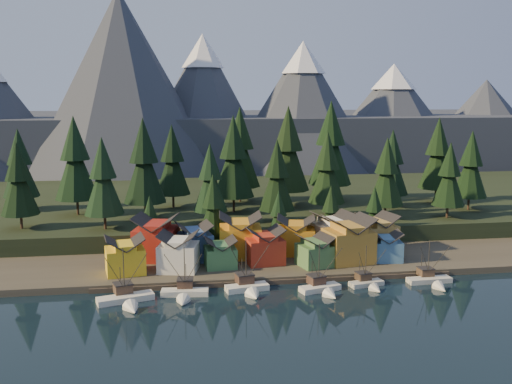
{
  "coord_description": "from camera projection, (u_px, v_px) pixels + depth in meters",
  "views": [
    {
      "loc": [
        -22.34,
        -102.83,
        40.87
      ],
      "look_at": [
        -2.45,
        30.0,
        18.03
      ],
      "focal_mm": 40.0,
      "sensor_mm": 36.0,
      "label": 1
    }
  ],
  "objects": [
    {
      "name": "tree_hill_10",
      "position": [
        330.0,
        146.0,
        188.7
      ],
      "size": [
        14.27,
        14.27,
        33.23
      ],
      "color": "#332319",
      "rests_on": "hillside"
    },
    {
      "name": "tree_hill_14",
      "position": [
        438.0,
        156.0,
        186.35
      ],
      "size": [
        11.98,
        11.98,
        27.91
      ],
      "color": "#332319",
      "rests_on": "hillside"
    },
    {
      "name": "tree_hill_0",
      "position": [
        19.0,
        182.0,
        148.9
      ],
      "size": [
        9.9,
        9.9,
        23.07
      ],
      "color": "#332319",
      "rests_on": "hillside"
    },
    {
      "name": "tree_shore_3",
      "position": [
        331.0,
        212.0,
        150.41
      ],
      "size": [
        6.95,
        6.95,
        16.18
      ],
      "color": "#332319",
      "rests_on": "shore_strip"
    },
    {
      "name": "house_front_1",
      "position": [
        178.0,
        251.0,
        129.05
      ],
      "size": [
        10.08,
        9.82,
        8.8
      ],
      "rotation": [
        0.0,
        0.0,
        -0.22
      ],
      "color": "silver",
      "rests_on": "shore_strip"
    },
    {
      "name": "boat_4",
      "position": [
        323.0,
        282.0,
        119.41
      ],
      "size": [
        9.52,
        10.07,
        11.28
      ],
      "rotation": [
        0.0,
        0.0,
        0.27
      ],
      "color": "silver",
      "rests_on": "ground"
    },
    {
      "name": "dock",
      "position": [
        276.0,
        280.0,
        126.37
      ],
      "size": [
        80.0,
        4.0,
        1.0
      ],
      "primitive_type": "cube",
      "color": "#473D33",
      "rests_on": "ground"
    },
    {
      "name": "tree_hill_13",
      "position": [
        449.0,
        177.0,
        162.34
      ],
      "size": [
        9.38,
        9.38,
        21.86
      ],
      "color": "#332319",
      "rests_on": "hillside"
    },
    {
      "name": "house_front_3",
      "position": [
        264.0,
        244.0,
        134.81
      ],
      "size": [
        9.29,
        8.94,
        8.6
      ],
      "rotation": [
        0.0,
        0.0,
        0.11
      ],
      "color": "#A12A19",
      "rests_on": "shore_strip"
    },
    {
      "name": "house_back_2",
      "position": [
        240.0,
        234.0,
        139.9
      ],
      "size": [
        10.86,
        10.11,
        10.75
      ],
      "rotation": [
        0.0,
        0.0,
        -0.08
      ],
      "color": "orange",
      "rests_on": "shore_strip"
    },
    {
      "name": "tree_hill_2",
      "position": [
        103.0,
        179.0,
        148.09
      ],
      "size": [
        10.47,
        10.47,
        24.39
      ],
      "color": "#332319",
      "rests_on": "hillside"
    },
    {
      "name": "tree_hill_4",
      "position": [
        172.0,
        162.0,
        176.88
      ],
      "size": [
        11.22,
        11.22,
        26.13
      ],
      "color": "#332319",
      "rests_on": "hillside"
    },
    {
      "name": "boat_6",
      "position": [
        432.0,
        276.0,
        124.63
      ],
      "size": [
        10.18,
        11.02,
        10.6
      ],
      "rotation": [
        0.0,
        0.0,
        0.04
      ],
      "color": "beige",
      "rests_on": "ground"
    },
    {
      "name": "boat_2",
      "position": [
        248.0,
        281.0,
        119.49
      ],
      "size": [
        9.75,
        10.39,
        12.22
      ],
      "rotation": [
        0.0,
        0.0,
        0.17
      ],
      "color": "white",
      "rests_on": "ground"
    },
    {
      "name": "tree_shore_1",
      "position": [
        213.0,
        208.0,
        145.55
      ],
      "size": [
        8.5,
        8.5,
        19.8
      ],
      "color": "#332319",
      "rests_on": "shore_strip"
    },
    {
      "name": "house_front_5",
      "position": [
        349.0,
        238.0,
        135.55
      ],
      "size": [
        11.89,
        11.11,
        11.01
      ],
      "rotation": [
        0.0,
        0.0,
        0.16
      ],
      "color": "#A97B2B",
      "rests_on": "shore_strip"
    },
    {
      "name": "tree_hill_12",
      "position": [
        392.0,
        165.0,
        178.18
      ],
      "size": [
        10.52,
        10.52,
        24.5
      ],
      "color": "#332319",
      "rests_on": "hillside"
    },
    {
      "name": "boat_1",
      "position": [
        184.0,
        287.0,
        116.66
      ],
      "size": [
        10.24,
        10.98,
        11.21
      ],
      "rotation": [
        0.0,
        0.0,
        -0.1
      ],
      "color": "silver",
      "rests_on": "ground"
    },
    {
      "name": "house_back_1",
      "position": [
        194.0,
        241.0,
        137.26
      ],
      "size": [
        9.24,
        9.32,
        9.02
      ],
      "rotation": [
        0.0,
        0.0,
        0.16
      ],
      "color": "#385384",
      "rests_on": "shore_strip"
    },
    {
      "name": "tree_hill_3",
      "position": [
        144.0,
        164.0,
        160.84
      ],
      "size": [
        12.37,
        12.37,
        28.81
      ],
      "color": "#332319",
      "rests_on": "hillside"
    },
    {
      "name": "shore_strip",
      "position": [
        260.0,
        250.0,
        149.24
      ],
      "size": [
        400.0,
        50.0,
        1.5
      ],
      "primitive_type": "cube",
      "color": "#3B362A",
      "rests_on": "ground"
    },
    {
      "name": "boat_5",
      "position": [
        369.0,
        278.0,
        122.74
      ],
      "size": [
        8.14,
        8.65,
        9.93
      ],
      "rotation": [
        0.0,
        0.0,
        0.22
      ],
      "color": "beige",
      "rests_on": "ground"
    },
    {
      "name": "ground",
      "position": [
        291.0,
        309.0,
        110.37
      ],
      "size": [
        500.0,
        500.0,
        0.0
      ],
      "primitive_type": "plane",
      "color": "black",
      "rests_on": "ground"
    },
    {
      "name": "tree_hill_16",
      "position": [
        20.0,
        166.0,
        173.18
      ],
      "size": [
        10.8,
        10.8,
        25.15
      ],
      "color": "#332319",
      "rests_on": "hillside"
    },
    {
      "name": "boat_0",
      "position": [
        127.0,
        293.0,
        112.9
      ],
      "size": [
        11.96,
        12.48,
        12.17
      ],
      "rotation": [
        0.0,
        0.0,
        0.29
      ],
      "color": "silver",
      "rests_on": "ground"
    },
    {
      "name": "tree_hill_8",
      "position": [
        288.0,
        152.0,
        178.7
      ],
      "size": [
        13.63,
        13.63,
        31.74
      ],
      "color": "#332319",
      "rests_on": "hillside"
    },
    {
      "name": "house_front_0",
      "position": [
        125.0,
        254.0,
        127.13
      ],
      "size": [
        9.59,
        9.22,
        8.34
      ],
      "rotation": [
        0.0,
        0.0,
        0.18
      ],
      "color": "yellow",
      "rests_on": "shore_strip"
    },
    {
      "name": "tree_hill_5",
      "position": [
        210.0,
        180.0,
        154.32
      ],
      "size": [
        9.57,
        9.57,
        22.29
      ],
      "color": "#332319",
      "rests_on": "hillside"
    },
    {
      "name": "tree_hill_7",
      "position": [
        277.0,
        178.0,
        154.91
      ],
      "size": [
        9.96,
        9.96,
        23.2
      ],
      "color": "#332319",
      "rests_on": "hillside"
    },
    {
      "name": "tree_hill_6",
      "position": [
        233.0,
        160.0,
        169.48
      ],
      "size": [
        12.54,
        12.54,
        29.21
      ],
      "color": "#332319",
      "rests_on": "hillside"
    },
    {
      "name": "tree_hill_9",
      "position": [
        327.0,
        170.0,
        163.93
      ],
      "size": [
        10.65,
        10.65,
        24.82
      ],
      "color": "#332319",
      "rests_on": "hillside"
    },
    {
      "name": "house_back_4",
      "position": [
        333.0,
        231.0,
        144.34
      ],
      "size": [
        10.75,
        10.45,
        10.1
      ],
      "rotation": [
        0.0,
        0.0,
        0.19
      ],
      "color": "white",
      "rests_on": "shore_strip"
    },
    {
      "name": "tree_shore_4",
      "position": [
        374.0,
        212.0,
        152.22
      ],
      "size": [
        6.67,
        6.67,
        15.54
      ],
      "color": "#332319",
      "rests_on": "shore_strip"
    },
    {
      "name": "tree_hill_15",
      "position": [
        240.0,
        150.0,
        186.45
      ],
      "size": [
        13.43,
        13.43,
        31.28
      ],
      "color": "#332319",
      "rests_on": "hillside"
    },
    {
      "name": "house_front_6",
      "position": [
        386.0,
        245.0,
        137.06
      ],
      "size": [
        7.91,
        7.57,
        7.1
      ],
      "rotation": [
        0.0,
        0.0,
        -0.13
      ],
      "color": "#3E6A93",
      "rests_on": "shore_strip"
    },
    {
      "name": "mountain_ridge",
      "position": [
        204.0,
        123.0,
        313.64
      ],
      "size": [
        560.0,
        190.0,
        90.0
      ],
      "color": "#414754",
      "rests_on": "ground"
    },
    {
      "name": "tree_shore_2",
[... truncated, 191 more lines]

